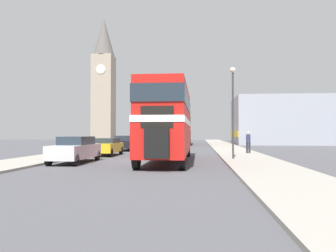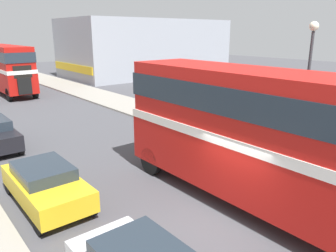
% 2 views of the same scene
% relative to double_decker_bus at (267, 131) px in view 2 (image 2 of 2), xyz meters
% --- Properties ---
extents(ground_plane, '(120.00, 120.00, 0.00)m').
position_rel_double_decker_bus_xyz_m(ground_plane, '(-1.59, 0.21, -2.66)').
color(ground_plane, '#47474C').
extents(sidewalk_right, '(3.50, 120.00, 0.12)m').
position_rel_double_decker_bus_xyz_m(sidewalk_right, '(5.16, 0.21, -2.60)').
color(sidewalk_right, gray).
rests_on(sidewalk_right, ground_plane).
extents(double_decker_bus, '(2.51, 11.22, 4.48)m').
position_rel_double_decker_bus_xyz_m(double_decker_bus, '(0.00, 0.00, 0.00)').
color(double_decker_bus, red).
rests_on(double_decker_bus, ground_plane).
extents(bus_distant, '(2.44, 10.85, 4.42)m').
position_rel_double_decker_bus_xyz_m(bus_distant, '(-0.55, 28.25, -0.03)').
color(bus_distant, '#B2140F').
rests_on(bus_distant, ground_plane).
extents(car_parked_mid, '(1.79, 4.08, 1.35)m').
position_rel_double_decker_bus_xyz_m(car_parked_mid, '(-5.27, 4.78, -1.95)').
color(car_parked_mid, gold).
rests_on(car_parked_mid, ground_plane).
extents(pedestrian_walking, '(0.35, 0.35, 1.74)m').
position_rel_double_decker_bus_xyz_m(pedestrian_walking, '(5.93, 7.01, -1.56)').
color(pedestrian_walking, '#282833').
rests_on(pedestrian_walking, sidewalk_right).
extents(street_lamp, '(0.36, 0.36, 5.86)m').
position_rel_double_decker_bus_xyz_m(street_lamp, '(4.08, 1.04, 1.29)').
color(street_lamp, '#38383D').
rests_on(street_lamp, sidewalk_right).
extents(shop_building_block, '(21.50, 10.75, 7.21)m').
position_rel_double_decker_bus_xyz_m(shop_building_block, '(18.18, 31.62, 0.94)').
color(shop_building_block, '#999EA8').
rests_on(shop_building_block, ground_plane).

